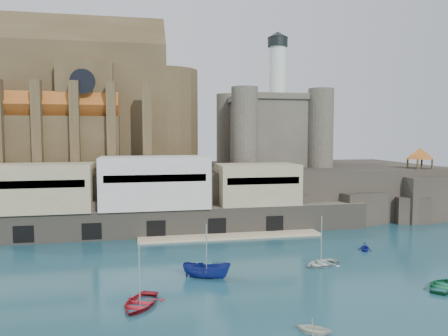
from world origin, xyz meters
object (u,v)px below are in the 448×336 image
object	(u,v)px
castle_keep	(271,127)
boat_1	(314,333)
church	(79,108)
pavilion	(420,155)
boat_0	(140,306)
boat_2	(207,278)

from	to	relation	value
castle_keep	boat_1	world-z (taller)	castle_keep
church	castle_keep	size ratio (longest dim) A/B	1.60
church	castle_keep	distance (m)	40.39
pavilion	boat_0	bearing A→B (deg)	-148.04
boat_2	castle_keep	bearing A→B (deg)	-5.64
castle_keep	boat_1	xyz separation A→B (m)	(-14.57, -58.25, -18.31)
boat_0	boat_2	distance (m)	10.43
castle_keep	pavilion	world-z (taller)	castle_keep
church	pavilion	distance (m)	68.65
boat_1	pavilion	bearing A→B (deg)	-11.07
boat_0	boat_2	bearing A→B (deg)	64.51
church	boat_2	world-z (taller)	church
castle_keep	pavilion	bearing A→B (deg)	-30.18
church	boat_1	xyz separation A→B (m)	(25.64, -59.03, -22.13)
boat_0	boat_2	xyz separation A→B (m)	(7.74, 6.99, 0.00)
church	boat_1	distance (m)	68.05
castle_keep	boat_2	xyz separation A→B (m)	(-21.19, -42.32, -18.31)
church	pavilion	xyz separation A→B (m)	(66.13, -15.85, -9.40)
pavilion	boat_0	distance (m)	65.91
church	boat_1	size ratio (longest dim) A/B	15.68
castle_keep	pavilion	size ratio (longest dim) A/B	4.58
boat_0	castle_keep	bearing A→B (deg)	82.05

